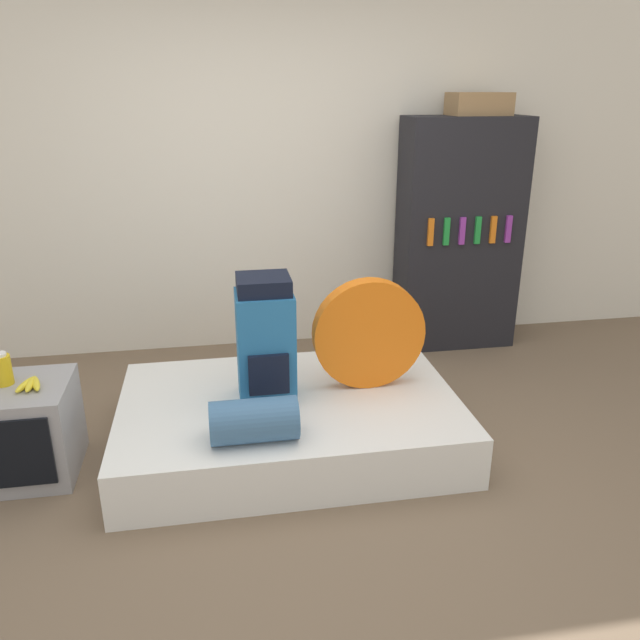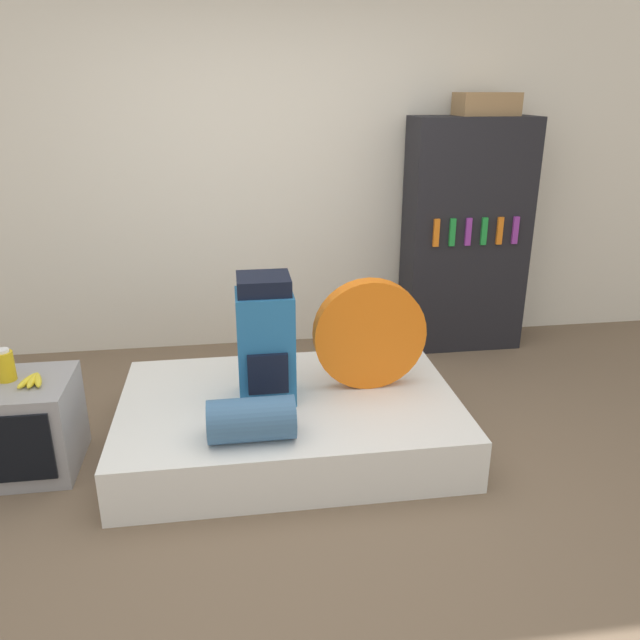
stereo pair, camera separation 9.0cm
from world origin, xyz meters
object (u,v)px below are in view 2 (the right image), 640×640
Objects in this scene: television at (22,426)px; cardboard_box at (486,104)px; sleeping_roll at (251,419)px; canister at (5,365)px; bookshelf at (465,236)px; tent_bag at (369,334)px; backpack at (265,341)px.

television is 3.60m from cardboard_box.
sleeping_roll is 1.30m from canister.
sleeping_roll is 0.25× the size of bookshelf.
tent_bag is 2.03m from cardboard_box.
backpack is at bearing 1.00° from canister.
canister is at bearing -177.37° from tent_bag.
canister is 0.41× the size of cardboard_box.
bookshelf reaches higher than canister.
cardboard_box reaches higher than bookshelf.
sleeping_roll is 2.84m from cardboard_box.
sleeping_roll is at bearing -134.63° from bookshelf.
backpack is 1.29× the size of television.
cardboard_box is (1.77, 1.73, 1.39)m from sleeping_roll.
backpack reaches higher than sleeping_roll.
television is at bearing -175.98° from tent_bag.
backpack is at bearing -141.13° from bookshelf.
canister is at bearing 133.99° from television.
sleeping_roll is 0.79× the size of television.
television is (-1.28, -0.07, -0.38)m from backpack.
canister is 3.49m from cardboard_box.
cardboard_box is at bearing 44.47° from sleeping_roll.
backpack reaches higher than tent_bag.
cardboard_box reaches higher than canister.
bookshelf is (2.90, 1.29, 0.28)m from canister.
backpack is 4.09× the size of canister.
tent_bag is 1.90m from television.
cardboard_box reaches higher than television.
cardboard_box is (1.66, 1.30, 1.16)m from backpack.
cardboard_box is at bearing 24.95° from television.
tent_bag is 1.49× the size of sleeping_roll.
sleeping_roll is at bearing -18.40° from canister.
bookshelf reaches higher than sleeping_roll.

